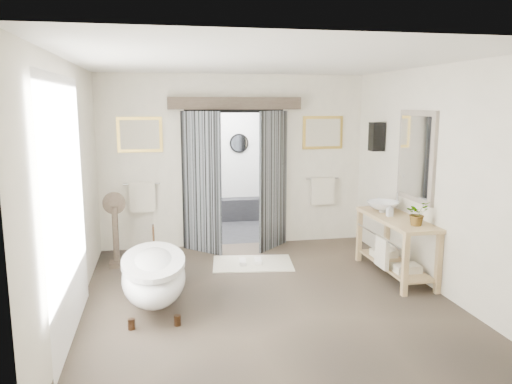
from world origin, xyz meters
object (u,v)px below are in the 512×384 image
Objects in this scene: vanity at (394,241)px; rug at (253,263)px; basin at (383,207)px; clawfoot_tub at (154,274)px.

vanity reaches higher than rug.
rug is 2.12m from basin.
vanity is (3.32, 0.45, 0.10)m from clawfoot_tub.
rug is at bearing 43.00° from clawfoot_tub.
rug is at bearing 153.88° from vanity.
clawfoot_tub is 1.05× the size of vanity.
basin is at bearing 13.90° from clawfoot_tub.
basin is at bearing -16.67° from rug.
clawfoot_tub is 1.40× the size of rug.
clawfoot_tub is 2.04m from rug.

